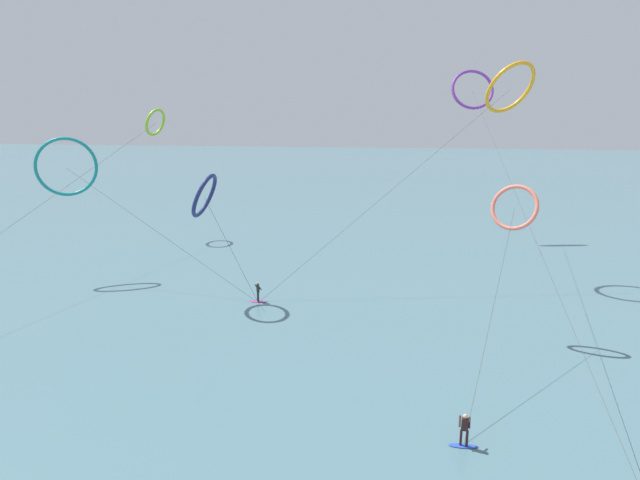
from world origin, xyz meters
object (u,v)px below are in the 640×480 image
at_px(kite_amber, 510,88).
at_px(kite_teal, 67,167).
at_px(surfer_cobalt, 464,432).
at_px(kite_violet, 473,90).
at_px(kite_navy, 205,196).
at_px(kite_lime, 155,123).
at_px(kite_coral, 514,208).
at_px(surfer_magenta, 258,293).

height_order(kite_amber, kite_teal, kite_amber).
xyz_separation_m(surfer_cobalt, kite_violet, (5.22, 45.69, 16.74)).
height_order(kite_amber, kite_navy, kite_amber).
bearing_deg(kite_amber, surfer_cobalt, 41.84).
bearing_deg(kite_lime, surfer_cobalt, 52.97).
bearing_deg(kite_violet, kite_coral, -100.04).
xyz_separation_m(kite_teal, kite_coral, (37.45, -8.83, -1.27)).
bearing_deg(kite_lime, kite_amber, 88.04).
bearing_deg(surfer_cobalt, kite_amber, -95.13).
bearing_deg(surfer_magenta, kite_amber, 90.96).
relative_size(kite_violet, kite_coral, 3.42).
distance_m(surfer_cobalt, kite_violet, 48.94).
xyz_separation_m(surfer_magenta, kite_navy, (-4.07, -0.17, 8.00)).
distance_m(kite_amber, kite_coral, 16.97).
relative_size(kite_teal, kite_coral, 1.36).
bearing_deg(surfer_cobalt, kite_coral, -100.14).
xyz_separation_m(surfer_magenta, kite_amber, (20.70, 10.72, 16.46)).
height_order(surfer_magenta, kite_amber, kite_amber).
height_order(kite_lime, kite_coral, kite_lime).
height_order(kite_navy, kite_coral, kite_coral).
height_order(kite_lime, kite_navy, kite_lime).
bearing_deg(surfer_magenta, kite_violet, 118.14).
bearing_deg(surfer_cobalt, kite_teal, -27.57).
bearing_deg(kite_teal, kite_violet, -0.41).
relative_size(kite_navy, kite_teal, 0.50).
bearing_deg(kite_violet, kite_teal, -157.84).
bearing_deg(kite_violet, surfer_cobalt, -105.09).
bearing_deg(surfer_magenta, surfer_cobalt, 12.01).
relative_size(surfer_cobalt, kite_teal, 0.08).
bearing_deg(surfer_cobalt, kite_violet, -89.31).
relative_size(kite_navy, kite_violet, 0.20).
relative_size(kite_violet, kite_teal, 2.51).
height_order(kite_amber, kite_lime, kite_amber).
height_order(surfer_cobalt, kite_teal, kite_teal).
bearing_deg(surfer_cobalt, kite_lime, -44.22).
bearing_deg(surfer_magenta, kite_navy, -114.06).
bearing_deg(kite_amber, kite_lime, -52.18).
relative_size(surfer_cobalt, kite_lime, 0.03).
height_order(surfer_cobalt, surfer_magenta, same).
distance_m(kite_amber, kite_violet, 16.86).
distance_m(kite_navy, kite_coral, 23.20).
bearing_deg(kite_amber, surfer_magenta, -8.45).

